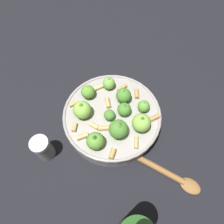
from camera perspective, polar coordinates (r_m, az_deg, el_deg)
name	(u,v)px	position (r m, az deg, el deg)	size (l,w,h in m)	color
ground_plane	(112,123)	(0.59, 0.00, -3.17)	(2.40, 2.40, 0.00)	black
cooking_pan	(112,118)	(0.56, 0.01, -1.55)	(0.26, 0.26, 0.12)	#9E9993
pepper_shaker	(43,148)	(0.55, -18.68, -9.59)	(0.05, 0.05, 0.08)	gray
wooden_spoon	(161,170)	(0.55, 13.64, -15.52)	(0.20, 0.16, 0.02)	olive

